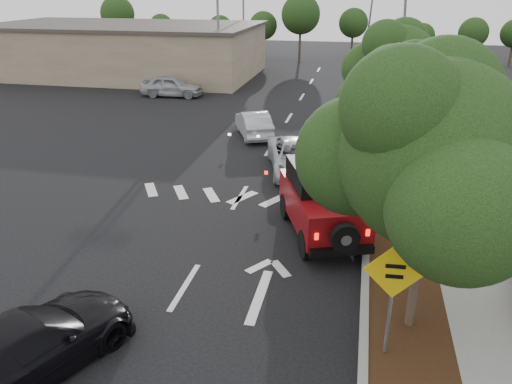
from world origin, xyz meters
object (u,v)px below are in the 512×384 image
(silver_suv_ahead, at_px, (297,157))
(speed_hump_sign, at_px, (393,285))
(red_jeep, at_px, (321,199))
(black_suv_oncoming, at_px, (26,346))

(silver_suv_ahead, relative_size, speed_hump_sign, 1.81)
(red_jeep, relative_size, silver_suv_ahead, 0.96)
(red_jeep, distance_m, black_suv_oncoming, 9.10)
(silver_suv_ahead, xyz_separation_m, black_suv_oncoming, (-3.66, -12.74, 0.02))
(red_jeep, height_order, silver_suv_ahead, red_jeep)
(red_jeep, distance_m, speed_hump_sign, 5.89)
(speed_hump_sign, bearing_deg, red_jeep, 105.56)
(silver_suv_ahead, bearing_deg, black_suv_oncoming, -121.04)
(silver_suv_ahead, distance_m, speed_hump_sign, 11.32)
(silver_suv_ahead, bearing_deg, red_jeep, -89.52)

